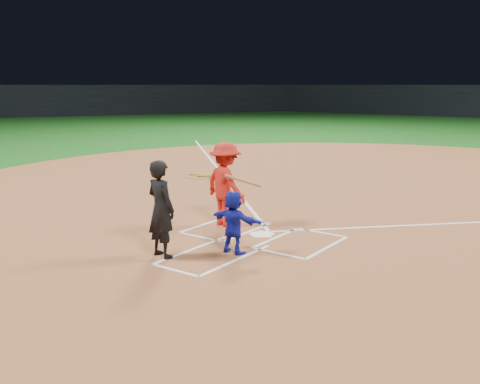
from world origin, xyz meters
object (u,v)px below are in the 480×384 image
Objects in this scene: catcher at (233,222)px; umpire at (161,209)px; on_deck_circle at (207,175)px; batter_at_plate at (226,184)px; home_plate at (262,235)px.

umpire is (-0.98, -0.98, 0.31)m from catcher.
catcher is (6.11, -6.70, 0.61)m from on_deck_circle.
batter_at_plate is (-1.39, 1.59, 0.35)m from catcher.
catcher is at bearing -124.90° from umpire.
catcher is at bearing 100.07° from home_plate.
home_plate is at bearing -97.18° from umpire.
home_plate is at bearing -77.76° from catcher.
home_plate reaches higher than on_deck_circle.
batter_at_plate reaches higher than on_deck_circle.
home_plate is 2.63m from umpire.
catcher reaches higher than home_plate.
home_plate is 0.31× the size of batter_at_plate.
umpire is (5.13, -7.68, 0.93)m from on_deck_circle.
umpire reaches higher than on_deck_circle.
home_plate is 0.32× the size of umpire.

